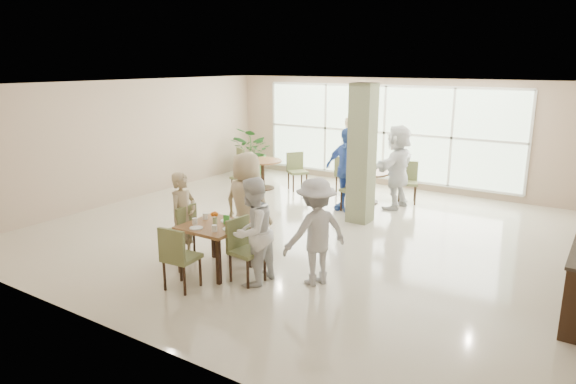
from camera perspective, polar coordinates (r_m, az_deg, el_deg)
The scene contains 19 objects.
ground at distance 9.88m, azimuth 2.85°, elevation -4.60°, with size 10.00×10.00×0.00m, color beige.
room_shell at distance 9.47m, azimuth 2.97°, elevation 5.20°, with size 10.00×10.00×10.00m.
window_bank at distance 13.69m, azimuth 10.63°, elevation 6.50°, with size 7.00×0.04×7.00m.
column at distance 10.38m, azimuth 8.22°, elevation 4.18°, with size 0.45×0.45×2.80m, color #6C704E.
main_table at distance 8.05m, azimuth -8.09°, elevation -4.25°, with size 0.92×0.92×0.75m.
round_table_left at distance 13.21m, azimuth -2.83°, elevation 2.72°, with size 1.01×1.01×0.75m.
round_table_right at distance 12.01m, azimuth 8.65°, elevation 1.55°, with size 1.15×1.15×0.75m.
chairs_main_table at distance 8.12m, azimuth -8.37°, elevation -5.43°, with size 1.98×2.04×0.95m.
chairs_table_left at distance 13.18m, azimuth -2.87°, elevation 2.35°, with size 2.24×1.80×0.95m.
chairs_table_right at distance 12.04m, azimuth 8.99°, elevation 1.05°, with size 2.11×1.92×0.95m.
tabletop_clutter at distance 7.98m, azimuth -8.08°, elevation -3.24°, with size 0.79×0.74×0.21m.
potted_plant at distance 14.80m, azimuth -3.86°, elevation 4.51°, with size 1.25×1.25×1.39m, color #296026.
teen_left at distance 8.47m, azimuth -11.53°, elevation -2.79°, with size 0.54×0.36×1.49m, color tan.
teen_far at distance 8.61m, azimuth -4.59°, elevation -1.34°, with size 0.86×0.47×1.76m, color tan.
teen_right at distance 7.47m, azimuth -3.98°, elevation -4.41°, with size 0.78×0.61×1.60m, color white.
teen_standing at distance 7.47m, azimuth 3.10°, elevation -4.42°, with size 1.03×0.59×1.60m, color #AFAFB1.
adult_a at distance 11.28m, azimuth 6.49°, elevation 2.51°, with size 1.07×0.61×1.83m, color #426BC8.
adult_b at distance 11.62m, azimuth 12.05°, elevation 2.75°, with size 1.74×0.75×1.87m, color white.
adult_standing at distance 13.50m, azimuth 6.99°, elevation 4.47°, with size 0.67×0.44×1.84m, color tan.
Camera 1 is at (4.70, -8.08, 3.19)m, focal length 32.00 mm.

